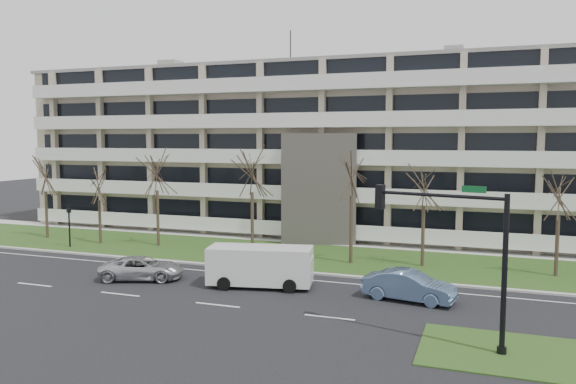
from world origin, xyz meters
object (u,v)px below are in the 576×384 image
at_px(silver_pickup, 142,268).
at_px(blue_sedan, 409,286).
at_px(traffic_signal, 457,243).
at_px(white_van, 262,263).
at_px(pedestrian_signal, 69,221).

distance_m(silver_pickup, blue_sedan, 15.99).
distance_m(blue_sedan, traffic_signal, 7.36).
relative_size(blue_sedan, white_van, 0.77).
xyz_separation_m(silver_pickup, traffic_signal, (18.64, -4.97, 3.63)).
distance_m(blue_sedan, pedestrian_signal, 27.88).
xyz_separation_m(silver_pickup, pedestrian_signal, (-11.27, 6.72, 1.39)).
distance_m(silver_pickup, white_van, 7.61).
xyz_separation_m(white_van, pedestrian_signal, (-18.79, 5.81, 0.69)).
bearing_deg(silver_pickup, white_van, -102.08).
height_order(blue_sedan, white_van, white_van).
bearing_deg(traffic_signal, pedestrian_signal, 173.22).
bearing_deg(blue_sedan, silver_pickup, 102.48).
relative_size(white_van, traffic_signal, 0.94).
relative_size(silver_pickup, blue_sedan, 1.03).
xyz_separation_m(blue_sedan, pedestrian_signal, (-27.23, 5.81, 1.29)).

